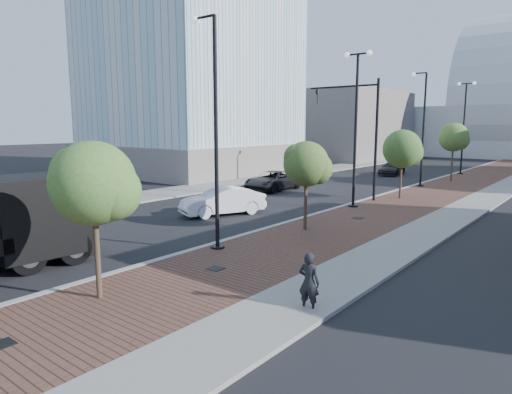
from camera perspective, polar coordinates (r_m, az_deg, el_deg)
The scene contains 23 objects.
sidewalk at distance 44.17m, azimuth 26.10°, elevation 1.67°, with size 7.00×140.00×0.12m, color #4C2D23.
concrete_strip at distance 43.68m, azimuth 29.55°, elevation 1.35°, with size 2.40×140.00×0.13m, color slate.
curb at distance 45.04m, azimuth 21.76°, elevation 2.09°, with size 0.30×140.00×0.14m, color gray.
west_sidewalk at distance 50.32m, azimuth 7.47°, elevation 3.32°, with size 4.00×140.00×0.12m, color slate.
white_sedan at distance 25.62m, azimuth -4.23°, elevation -0.50°, with size 1.67×4.79×1.58m, color white.
dark_car_mid at distance 35.29m, azimuth 2.12°, elevation 2.08°, with size 2.48×5.38×1.49m, color black.
dark_car_far at distance 48.20m, azimuth 16.81°, elevation 3.47°, with size 1.84×4.53×1.32m, color black.
pedestrian at distance 12.51m, azimuth 6.71°, elevation -10.65°, with size 0.60×0.40×1.66m, color black.
streetlight_1 at distance 17.88m, azimuth -5.33°, elevation 6.80°, with size 1.44×0.56×9.21m.
streetlight_2 at distance 27.74m, azimuth 12.47°, elevation 8.41°, with size 1.72×0.56×9.28m.
streetlight_3 at distance 38.91m, azimuth 20.21°, elevation 7.49°, with size 1.44×0.56×9.21m.
streetlight_4 at distance 50.39m, azimuth 24.76°, elevation 8.00°, with size 1.72×0.56×9.28m.
traffic_mast at distance 30.83m, azimuth 13.46°, elevation 8.72°, with size 5.09×0.20×8.00m.
tree_0 at distance 13.28m, azimuth -19.69°, elevation 1.57°, with size 2.42×2.37×4.63m.
tree_1 at distance 21.21m, azimuth 6.49°, elevation 4.13°, with size 2.22×2.14×4.32m.
tree_2 at distance 31.98m, azimuth 18.09°, elevation 5.79°, with size 2.59×2.58×4.76m.
tree_3 at distance 43.39m, azimuth 23.78°, elevation 6.92°, with size 2.54×2.52×5.26m.
tower_podium at distance 50.88m, azimuth -8.00°, elevation 4.99°, with size 19.00×19.00×3.00m, color slate.
convention_center at distance 89.13m, azimuth 29.35°, elevation 8.54°, with size 50.00×30.00×50.00m.
commercial_block_nw at distance 70.95m, azimuth 11.14°, elevation 8.87°, with size 14.00×20.00×10.00m, color #655E5B.
utility_cover_0 at distance 12.20m, azimuth -29.45°, elevation -15.88°, with size 0.50×0.50×0.02m, color black.
utility_cover_1 at distance 15.88m, azimuth -5.13°, elevation -8.98°, with size 0.50×0.50×0.02m, color black.
utility_cover_2 at distance 24.75m, azimuth 12.76°, elevation -2.60°, with size 0.50×0.50×0.02m, color black.
Camera 1 is at (12.88, -2.87, 5.04)m, focal length 31.64 mm.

